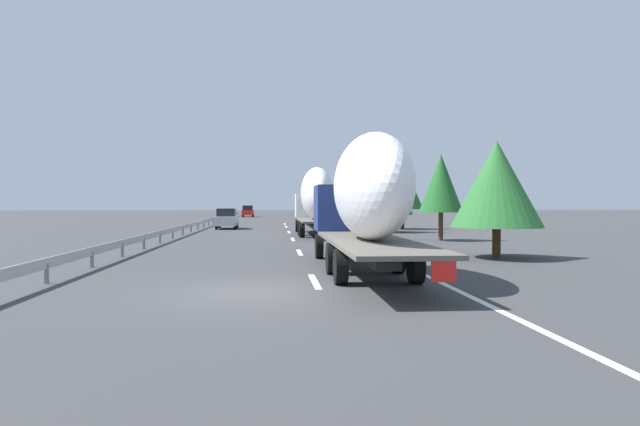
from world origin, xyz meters
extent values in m
plane|color=#38383A|center=(40.00, 0.00, 0.00)|extent=(260.00, 260.00, 0.00)
cube|color=white|center=(2.00, -1.80, 0.00)|extent=(3.20, 0.20, 0.01)
cube|color=white|center=(11.84, -1.80, 0.00)|extent=(3.20, 0.20, 0.01)
cube|color=white|center=(21.33, -1.80, 0.00)|extent=(3.20, 0.20, 0.01)
cube|color=white|center=(30.27, -1.80, 0.00)|extent=(3.20, 0.20, 0.01)
cube|color=white|center=(40.47, -1.80, 0.00)|extent=(3.20, 0.20, 0.01)
cube|color=white|center=(47.92, -1.80, 0.00)|extent=(3.20, 0.20, 0.01)
cube|color=white|center=(45.00, -5.50, 0.00)|extent=(110.00, 0.20, 0.01)
cube|color=silver|center=(30.77, -3.60, 2.15)|extent=(2.40, 2.50, 1.90)
cube|color=black|center=(31.87, -3.60, 2.65)|extent=(0.08, 2.12, 0.80)
cube|color=#262628|center=(27.68, -3.60, 0.67)|extent=(11.38, 0.70, 0.24)
cube|color=#59544C|center=(24.58, -3.60, 1.14)|extent=(9.97, 2.50, 0.12)
ellipsoid|color=white|center=(24.78, -3.60, 3.03)|extent=(7.77, 2.20, 3.66)
cube|color=red|center=(19.63, -4.29, 0.90)|extent=(0.04, 0.56, 0.56)
cylinder|color=black|center=(30.77, -2.50, 0.52)|extent=(1.04, 0.30, 1.04)
cylinder|color=black|center=(30.77, -4.70, 0.52)|extent=(1.04, 0.30, 1.04)
cylinder|color=black|center=(25.78, -2.50, 0.52)|extent=(1.04, 0.35, 1.04)
cylinder|color=black|center=(25.78, -4.70, 0.52)|extent=(1.04, 0.35, 1.04)
cylinder|color=black|center=(23.38, -2.50, 0.52)|extent=(1.04, 0.35, 1.04)
cylinder|color=black|center=(23.38, -4.70, 0.52)|extent=(1.04, 0.35, 1.04)
cube|color=navy|center=(8.93, -3.60, 2.15)|extent=(2.40, 2.50, 1.90)
cube|color=black|center=(10.03, -3.60, 2.65)|extent=(0.08, 2.12, 0.80)
cube|color=#262628|center=(5.70, -3.60, 0.67)|extent=(11.87, 0.70, 0.24)
cube|color=#59544C|center=(2.48, -3.60, 1.14)|extent=(10.50, 2.50, 0.12)
ellipsoid|color=white|center=(2.57, -3.60, 2.86)|extent=(7.24, 2.20, 3.31)
cube|color=red|center=(-2.74, -4.29, 0.90)|extent=(0.04, 0.56, 0.56)
cylinder|color=black|center=(8.93, -2.50, 0.52)|extent=(1.04, 0.30, 1.04)
cylinder|color=black|center=(8.93, -4.70, 0.52)|extent=(1.04, 0.30, 1.04)
cylinder|color=black|center=(3.68, -2.50, 0.52)|extent=(1.04, 0.35, 1.04)
cylinder|color=black|center=(3.68, -4.70, 0.52)|extent=(1.04, 0.35, 1.04)
cylinder|color=black|center=(1.28, -2.50, 0.52)|extent=(1.04, 0.35, 1.04)
cylinder|color=black|center=(1.28, -4.70, 0.52)|extent=(1.04, 0.35, 1.04)
cube|color=red|center=(80.18, 3.73, 0.74)|extent=(4.71, 1.87, 0.84)
cube|color=black|center=(79.82, 3.73, 1.54)|extent=(2.59, 1.65, 0.77)
cylinder|color=black|center=(81.63, 4.56, 0.32)|extent=(0.64, 0.22, 0.64)
cylinder|color=black|center=(81.63, 2.89, 0.32)|extent=(0.64, 0.22, 0.64)
cylinder|color=black|center=(78.72, 4.56, 0.32)|extent=(0.64, 0.22, 0.64)
cylinder|color=black|center=(78.72, 2.89, 0.32)|extent=(0.64, 0.22, 0.64)
cube|color=#ADB2B7|center=(36.70, 3.64, 0.74)|extent=(4.53, 1.83, 0.84)
cube|color=black|center=(36.36, 3.64, 1.51)|extent=(2.49, 1.61, 0.70)
cylinder|color=black|center=(38.11, 4.46, 0.32)|extent=(0.64, 0.22, 0.64)
cylinder|color=black|center=(38.11, 2.83, 0.32)|extent=(0.64, 0.22, 0.64)
cylinder|color=black|center=(35.30, 4.46, 0.32)|extent=(0.64, 0.22, 0.64)
cylinder|color=black|center=(35.30, 2.83, 0.32)|extent=(0.64, 0.22, 0.64)
cylinder|color=gray|center=(40.34, -6.70, 1.31)|extent=(0.10, 0.10, 2.61)
cube|color=#2D569E|center=(40.34, -6.70, 2.96)|extent=(0.06, 0.90, 0.70)
cylinder|color=#472D19|center=(19.60, -11.01, 0.89)|extent=(0.29, 0.29, 1.77)
cone|color=#1E5B23|center=(19.60, -11.01, 3.59)|extent=(2.74, 2.74, 3.63)
cylinder|color=#472D19|center=(34.85, -12.13, 0.89)|extent=(0.35, 0.35, 1.79)
cone|color=#1E5B23|center=(34.85, -12.13, 3.89)|extent=(3.74, 3.74, 4.20)
cylinder|color=#472D19|center=(29.51, -9.88, 0.71)|extent=(0.39, 0.39, 1.42)
cone|color=#1E5B23|center=(29.51, -9.88, 3.68)|extent=(3.57, 3.57, 4.51)
cylinder|color=#472D19|center=(8.50, -10.07, 0.66)|extent=(0.36, 0.36, 1.32)
cone|color=#286B2D|center=(8.50, -10.07, 3.16)|extent=(3.87, 3.87, 3.68)
cube|color=#9EA0A5|center=(43.00, 6.00, 0.60)|extent=(94.00, 0.06, 0.32)
cube|color=slate|center=(2.13, 6.00, 0.30)|extent=(0.10, 0.10, 0.60)
cube|color=slate|center=(6.22, 6.00, 0.30)|extent=(0.10, 0.10, 0.60)
cube|color=slate|center=(10.30, 6.00, 0.30)|extent=(0.10, 0.10, 0.60)
cube|color=slate|center=(14.39, 6.00, 0.30)|extent=(0.10, 0.10, 0.60)
cube|color=slate|center=(18.48, 6.00, 0.30)|extent=(0.10, 0.10, 0.60)
cube|color=slate|center=(22.57, 6.00, 0.30)|extent=(0.10, 0.10, 0.60)
cube|color=slate|center=(26.65, 6.00, 0.30)|extent=(0.10, 0.10, 0.60)
cube|color=slate|center=(30.74, 6.00, 0.30)|extent=(0.10, 0.10, 0.60)
cube|color=slate|center=(34.83, 6.00, 0.30)|extent=(0.10, 0.10, 0.60)
cube|color=slate|center=(38.91, 6.00, 0.30)|extent=(0.10, 0.10, 0.60)
cube|color=slate|center=(43.00, 6.00, 0.30)|extent=(0.10, 0.10, 0.60)
cube|color=slate|center=(47.09, 6.00, 0.30)|extent=(0.10, 0.10, 0.60)
cube|color=slate|center=(51.17, 6.00, 0.30)|extent=(0.10, 0.10, 0.60)
cube|color=slate|center=(55.26, 6.00, 0.30)|extent=(0.10, 0.10, 0.60)
cube|color=slate|center=(59.35, 6.00, 0.30)|extent=(0.10, 0.10, 0.60)
cube|color=slate|center=(63.43, 6.00, 0.30)|extent=(0.10, 0.10, 0.60)
cube|color=slate|center=(67.52, 6.00, 0.30)|extent=(0.10, 0.10, 0.60)
cube|color=slate|center=(71.61, 6.00, 0.30)|extent=(0.10, 0.10, 0.60)
cube|color=slate|center=(75.70, 6.00, 0.30)|extent=(0.10, 0.10, 0.60)
cube|color=slate|center=(79.78, 6.00, 0.30)|extent=(0.10, 0.10, 0.60)
cube|color=slate|center=(83.87, 6.00, 0.30)|extent=(0.10, 0.10, 0.60)
cube|color=slate|center=(87.96, 6.00, 0.30)|extent=(0.10, 0.10, 0.60)
camera|label=1|loc=(-14.72, -0.58, 2.36)|focal=31.51mm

